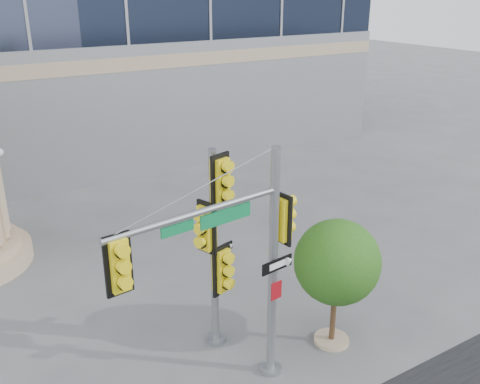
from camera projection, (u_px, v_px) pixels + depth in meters
ground at (277, 357)px, 12.90m from camera, size 120.00×120.00×0.00m
main_signal_pole at (237, 255)px, 10.65m from camera, size 4.21×0.89×5.43m
secondary_signal_pole at (216, 237)px, 12.29m from camera, size 0.95×0.67×5.06m
street_tree at (338, 265)px, 12.72m from camera, size 2.11×2.07×3.30m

